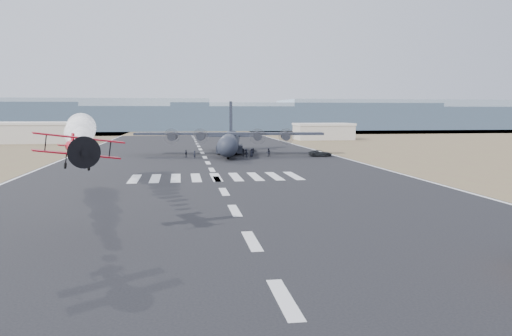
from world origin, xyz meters
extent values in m
plane|color=black|center=(0.00, 0.00, 0.00)|extent=(500.00, 500.00, 0.00)
cube|color=olive|center=(0.00, 230.00, 0.00)|extent=(500.00, 80.00, 0.00)
cube|color=#7E90A1|center=(-65.00, 260.00, 8.50)|extent=(150.00, 50.00, 17.00)
cube|color=#7E90A1|center=(0.00, 260.00, 6.50)|extent=(150.00, 50.00, 13.00)
cube|color=#7E90A1|center=(65.00, 260.00, 7.50)|extent=(150.00, 50.00, 15.00)
cube|color=#7E90A1|center=(130.00, 260.00, 8.50)|extent=(150.00, 50.00, 17.00)
cube|color=#7E90A1|center=(195.00, 260.00, 6.50)|extent=(150.00, 50.00, 13.00)
cube|color=#ACA599|center=(-52.00, 145.00, 3.00)|extent=(24.00, 14.00, 6.00)
cube|color=beige|center=(-52.00, 145.00, 6.30)|extent=(24.50, 14.50, 0.80)
cube|color=#ACA599|center=(46.00, 150.00, 2.60)|extent=(20.00, 12.00, 5.20)
cube|color=beige|center=(46.00, 150.00, 5.50)|extent=(20.50, 12.50, 0.80)
cylinder|color=red|center=(-13.13, 15.24, 6.94)|extent=(1.90, 5.43, 0.96)
sphere|color=black|center=(-13.17, 15.45, 7.31)|extent=(0.75, 0.75, 0.75)
cylinder|color=black|center=(-12.67, 12.72, 6.94)|extent=(1.17, 0.82, 1.07)
cylinder|color=black|center=(-12.61, 12.35, 6.94)|extent=(2.32, 0.45, 2.35)
cube|color=red|center=(-13.05, 14.82, 6.56)|extent=(6.45, 2.19, 0.99)
cube|color=red|center=(-13.00, 14.51, 7.85)|extent=(6.66, 2.22, 1.02)
cube|color=red|center=(-13.57, 17.66, 7.47)|extent=(0.28, 0.96, 1.07)
cube|color=red|center=(-13.57, 17.66, 6.94)|extent=(2.23, 1.12, 0.09)
cylinder|color=black|center=(-13.82, 14.25, 5.66)|extent=(0.21, 0.49, 0.47)
cylinder|color=black|center=(-12.14, 14.55, 5.66)|extent=(0.21, 0.49, 0.47)
sphere|color=white|center=(-13.61, 17.87, 6.94)|extent=(0.75, 0.75, 0.75)
sphere|color=white|center=(-14.06, 20.39, 6.97)|extent=(1.01, 1.01, 1.01)
sphere|color=white|center=(-14.52, 22.91, 7.00)|extent=(1.27, 1.27, 1.27)
sphere|color=white|center=(-14.98, 25.43, 7.03)|extent=(1.54, 1.54, 1.54)
sphere|color=white|center=(-15.44, 27.96, 7.07)|extent=(1.80, 1.80, 1.80)
sphere|color=white|center=(-15.89, 30.48, 7.10)|extent=(2.06, 2.06, 2.06)
sphere|color=white|center=(-16.35, 33.00, 7.13)|extent=(2.32, 2.32, 2.32)
sphere|color=white|center=(-16.81, 35.52, 7.16)|extent=(2.59, 2.59, 2.59)
sphere|color=white|center=(-17.27, 38.04, 7.20)|extent=(2.85, 2.85, 2.85)
sphere|color=white|center=(-17.72, 40.57, 7.23)|extent=(3.11, 3.11, 3.11)
sphere|color=white|center=(-18.18, 43.09, 7.26)|extent=(3.38, 3.38, 3.38)
sphere|color=white|center=(-18.64, 45.61, 7.29)|extent=(3.64, 3.64, 3.64)
sphere|color=white|center=(-19.10, 48.13, 7.32)|extent=(3.90, 3.90, 3.90)
sphere|color=white|center=(-19.55, 50.65, 7.36)|extent=(4.16, 4.16, 4.16)
cylinder|color=#212632|center=(6.15, 91.28, 2.81)|extent=(8.14, 30.58, 4.33)
sphere|color=#212632|center=(4.23, 76.26, 2.81)|extent=(4.33, 4.33, 4.33)
cone|color=#212632|center=(8.08, 106.29, 2.81)|extent=(5.12, 6.99, 4.33)
cube|color=#212632|center=(6.01, 90.20, 4.87)|extent=(43.48, 10.01, 0.54)
cylinder|color=#212632|center=(-6.93, 91.32, 4.33)|extent=(2.45, 4.32, 1.95)
cylinder|color=#3F3F44|center=(-7.20, 89.17, 4.33)|extent=(3.65, 0.52, 3.68)
cylinder|color=#212632|center=(-0.49, 90.49, 4.33)|extent=(2.45, 4.32, 1.95)
cylinder|color=#3F3F44|center=(-0.76, 88.35, 4.33)|extent=(3.65, 0.52, 3.68)
cylinder|color=#212632|center=(12.38, 88.84, 4.33)|extent=(2.45, 4.32, 1.95)
cylinder|color=#3F3F44|center=(12.11, 86.70, 4.33)|extent=(3.65, 0.52, 3.68)
cylinder|color=#212632|center=(18.82, 88.02, 4.33)|extent=(2.45, 4.32, 1.95)
cylinder|color=#3F3F44|center=(18.54, 85.87, 4.33)|extent=(3.65, 0.52, 3.68)
cube|color=#212632|center=(7.80, 104.15, 8.22)|extent=(1.26, 4.91, 8.65)
cube|color=#212632|center=(7.87, 104.68, 3.68)|extent=(15.43, 5.14, 0.38)
cube|color=#212632|center=(3.93, 92.65, 1.19)|extent=(2.11, 6.60, 1.73)
cylinder|color=black|center=(3.93, 92.65, 0.59)|extent=(0.69, 1.25, 1.19)
cube|color=#212632|center=(8.65, 92.05, 1.19)|extent=(2.11, 6.60, 1.73)
cylinder|color=black|center=(8.65, 92.05, 0.59)|extent=(0.69, 1.25, 1.19)
cylinder|color=black|center=(4.64, 79.48, 0.49)|extent=(0.55, 1.02, 0.97)
imported|color=black|center=(25.54, 82.34, 0.71)|extent=(5.38, 2.96, 1.43)
imported|color=black|center=(-2.29, 81.48, 0.84)|extent=(0.71, 0.77, 1.68)
imported|color=black|center=(13.97, 83.36, 0.94)|extent=(0.94, 0.60, 1.89)
imported|color=black|center=(8.92, 82.62, 0.92)|extent=(0.99, 1.32, 1.85)
imported|color=black|center=(-4.04, 84.53, 0.81)|extent=(0.68, 1.03, 1.62)
imported|color=black|center=(10.33, 84.19, 0.90)|extent=(1.00, 0.77, 1.81)
imported|color=black|center=(11.26, 88.27, 0.81)|extent=(1.58, 0.81, 1.63)
imported|color=black|center=(5.42, 87.64, 0.90)|extent=(0.81, 0.74, 1.80)
imported|color=black|center=(8.54, 85.04, 0.91)|extent=(0.57, 0.90, 1.81)
camera|label=1|loc=(-5.26, -24.69, 9.72)|focal=35.00mm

